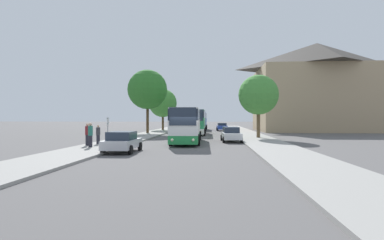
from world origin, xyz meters
The scene contains 17 objects.
ground_plane centered at (0.00, 0.00, 0.00)m, with size 300.00×300.00×0.00m, color #565454.
sidewalk_left centered at (-7.00, 0.00, 0.07)m, with size 4.00×120.00×0.15m, color gray.
sidewalk_right centered at (7.00, 0.00, 0.07)m, with size 4.00×120.00×0.15m, color gray.
building_right_background centered at (20.95, 31.53, 8.00)m, with size 21.04×15.77×16.00m.
bus_front centered at (-0.41, 4.47, 1.76)m, with size 2.92×10.53×3.28m.
bus_middle centered at (-0.34, 18.79, 1.87)m, with size 2.83×10.55×3.50m.
bus_rear centered at (-0.56, 33.83, 1.82)m, with size 2.84×10.24×3.41m.
parked_car_left_curb centered at (-4.19, -3.90, 0.76)m, with size 2.06×4.04×1.47m.
parked_car_right_near centered at (3.96, 6.07, 0.77)m, with size 2.07×4.57×1.49m.
parked_car_right_far centered at (3.71, 30.82, 0.76)m, with size 2.10×4.65×1.44m.
bus_stop_sign centered at (-6.36, -0.80, 1.60)m, with size 0.08×0.45×2.33m.
pedestrian_waiting_near centered at (-7.36, -1.86, 1.11)m, with size 0.36×0.36×1.89m.
pedestrian_waiting_far centered at (-7.82, 0.86, 0.98)m, with size 0.36×0.36×1.65m.
pedestrian_walking_back centered at (-8.15, -0.59, 1.08)m, with size 0.36×0.36×1.83m.
tree_left_near centered at (-7.28, 30.80, 5.13)m, with size 5.24×5.24×7.61m.
tree_left_far centered at (-7.70, 19.77, 6.64)m, with size 5.92×5.92×9.47m.
tree_right_near centered at (7.35, 10.45, 5.05)m, with size 4.59×4.59×7.21m.
Camera 1 is at (2.22, -24.46, 2.45)m, focal length 28.00 mm.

